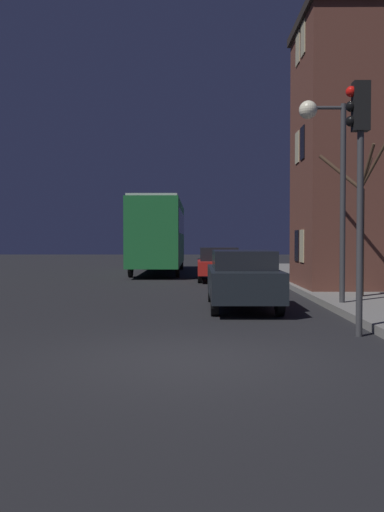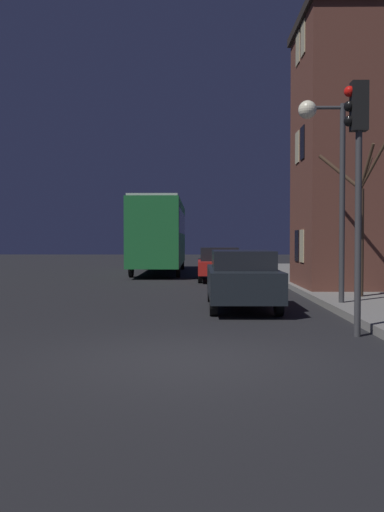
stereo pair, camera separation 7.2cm
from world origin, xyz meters
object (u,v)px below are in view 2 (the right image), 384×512
at_px(traffic_light, 357,155).
at_px(bus, 160,230).
at_px(bare_tree, 360,222).
at_px(car_near_lane, 242,278).
at_px(streetlamp, 325,154).
at_px(car_mid_lane, 219,263).

relative_size(traffic_light, bus, 0.42).
bearing_deg(bare_tree, car_near_lane, -157.84).
xyz_separation_m(traffic_light, bare_tree, (1.66, 5.70, -1.06)).
relative_size(streetlamp, traffic_light, 1.10).
bearing_deg(car_near_lane, car_mid_lane, 91.39).
bearing_deg(car_mid_lane, bus, 117.18).
xyz_separation_m(streetlamp, car_near_lane, (-2.10, 0.20, -3.17)).
bearing_deg(car_near_lane, bus, 101.47).
xyz_separation_m(streetlamp, car_mid_lane, (-2.34, 10.24, -3.20)).
bearing_deg(car_near_lane, traffic_light, -67.36).
height_order(streetlamp, bare_tree, streetlamp).
bearing_deg(bus, bare_tree, -65.19).
relative_size(bare_tree, car_mid_lane, 0.96).
bearing_deg(car_mid_lane, traffic_light, -81.92).
bearing_deg(bus, car_mid_lane, -62.82).
distance_m(traffic_light, bus, 20.76).
xyz_separation_m(streetlamp, bus, (-5.31, 16.02, -1.69)).
relative_size(streetlamp, car_near_lane, 1.10).
height_order(streetlamp, traffic_light, streetlamp).
bearing_deg(traffic_light, bus, 103.96).
xyz_separation_m(bare_tree, bus, (-6.66, 14.42, 0.00)).
bearing_deg(car_near_lane, streetlamp, -5.34).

